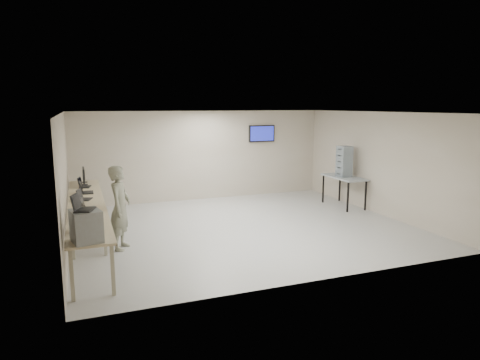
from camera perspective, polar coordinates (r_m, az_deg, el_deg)
name	(u,v)px	position (r m, az deg, el deg)	size (l,w,h in m)	color
room	(243,170)	(10.38, 0.45, 1.30)	(8.01, 7.01, 2.81)	beige
workbench	(87,207)	(9.75, -19.71, -3.36)	(0.76, 6.00, 0.90)	beige
equipment_box	(86,226)	(7.00, -19.84, -5.78)	(0.41, 0.47, 0.49)	gray
laptop_on_box	(81,206)	(6.92, -20.42, -3.29)	(0.38, 0.40, 0.26)	black
laptop_0	(85,225)	(7.69, -19.94, -5.72)	(0.41, 0.44, 0.29)	black
laptop_1	(89,213)	(8.54, -19.54, -4.21)	(0.34, 0.38, 0.26)	black
laptop_2	(86,206)	(9.17, -19.88, -3.30)	(0.31, 0.35, 0.25)	black
laptop_3	(83,197)	(10.09, -20.21, -2.15)	(0.35, 0.38, 0.25)	black
laptop_4	(85,190)	(10.85, -19.99, -1.27)	(0.31, 0.37, 0.29)	black
laptop_5	(83,185)	(11.63, -20.21, -0.59)	(0.35, 0.38, 0.26)	black
monitor_near	(84,175)	(11.95, -20.12, 0.63)	(0.19, 0.44, 0.43)	black
monitor_far	(83,173)	(12.32, -20.15, 0.83)	(0.19, 0.42, 0.41)	black
soldier	(120,208)	(9.20, -15.69, -3.58)	(0.64, 0.42, 1.76)	gray
side_table	(344,179)	(12.98, 13.71, 0.14)	(0.70, 1.50, 0.90)	#939B9F
storage_bins	(344,161)	(12.89, 13.73, 2.43)	(0.34, 0.38, 0.90)	#8394A0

